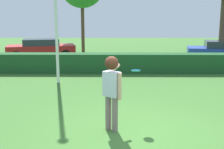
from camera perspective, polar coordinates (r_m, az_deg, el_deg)
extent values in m
plane|color=#3B6B2C|center=(6.90, 4.23, -11.28)|extent=(60.00, 60.00, 0.00)
cylinder|color=slate|center=(6.90, -0.74, -7.51)|extent=(0.14, 0.14, 0.84)
cylinder|color=slate|center=(6.78, 0.58, -7.86)|extent=(0.14, 0.14, 0.84)
cube|color=silver|center=(6.64, -0.09, -1.88)|extent=(0.43, 0.41, 0.58)
cylinder|color=tan|center=(6.94, -0.16, 0.74)|extent=(0.45, 0.54, 0.30)
cylinder|color=tan|center=(6.50, 1.53, -2.35)|extent=(0.09, 0.09, 0.62)
sphere|color=tan|center=(6.55, -0.09, 2.04)|extent=(0.22, 0.22, 0.22)
sphere|color=#492618|center=(6.54, -0.09, 2.30)|extent=(0.31, 0.31, 0.31)
cylinder|color=#268CE5|center=(7.15, 4.73, 0.79)|extent=(0.23, 0.22, 0.10)
cube|color=#1D4C24|center=(13.89, 2.37, 2.30)|extent=(24.26, 0.90, 0.91)
cube|color=#B21E1E|center=(19.05, -13.77, 4.84)|extent=(4.49, 2.66, 0.55)
cube|color=#2D333D|center=(19.01, -13.84, 6.26)|extent=(2.51, 2.05, 0.40)
cylinder|color=black|center=(19.97, -9.50, 4.51)|extent=(0.61, 0.24, 0.60)
cylinder|color=black|center=(18.29, -9.12, 3.89)|extent=(0.61, 0.24, 0.60)
cylinder|color=black|center=(19.99, -17.95, 4.12)|extent=(0.61, 0.24, 0.60)
cylinder|color=black|center=(18.31, -18.34, 3.46)|extent=(0.61, 0.24, 0.60)
cube|color=#263FA5|center=(18.22, 21.31, 4.10)|extent=(4.45, 2.46, 0.55)
cylinder|color=black|center=(18.90, 16.43, 3.81)|extent=(0.61, 0.21, 0.60)
cylinder|color=black|center=(17.22, 16.89, 3.08)|extent=(0.61, 0.21, 0.60)
cylinder|color=brown|center=(20.67, 21.06, 9.82)|extent=(0.39, 0.39, 4.68)
cylinder|color=brown|center=(21.87, -5.80, 9.51)|extent=(0.24, 0.24, 3.89)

